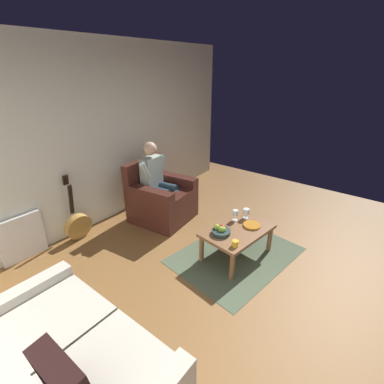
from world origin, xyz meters
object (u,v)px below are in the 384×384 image
Objects in this scene: coffee_table at (237,233)px; fruit_bowl at (221,231)px; wine_glass_far at (235,214)px; armchair at (161,199)px; person_seated at (158,179)px; guitar at (78,224)px; couch at (68,372)px; candle_jar at (235,243)px; wine_glass_near at (246,212)px; decorative_dish at (252,225)px.

fruit_bowl is at bearing -27.45° from coffee_table.
coffee_table is 6.53× the size of wine_glass_far.
armchair is 0.98× the size of coffee_table.
person_seated is 1.31× the size of guitar.
armchair is 1.00× the size of guitar.
couch is at bearing 1.40° from fruit_bowl.
person_seated is at bearing -105.28° from candle_jar.
candle_jar is at bearing 30.15° from wine_glass_far.
fruit_bowl is (0.22, -0.11, 0.10)m from coffee_table.
coffee_table is (0.12, 1.51, -0.34)m from person_seated.
coffee_table is at bearing 78.40° from person_seated.
wine_glass_near reaches higher than coffee_table.
wine_glass_near is 0.54m from fruit_bowl.
guitar is at bearing -66.51° from fruit_bowl.
candle_jar is at bearing 67.54° from person_seated.
couch is 2.07m from fruit_bowl.
person_seated is 1.29× the size of coffee_table.
person_seated is at bearing -87.81° from decorative_dish.
fruit_bowl reaches higher than decorative_dish.
person_seated is 1.38m from wine_glass_far.
person_seated reaches higher than fruit_bowl.
armchair is at bearing 90.00° from person_seated.
wine_glass_far reaches higher than candle_jar.
wine_glass_near is (-1.36, 1.95, 0.28)m from guitar.
couch is 1.62× the size of coffee_table.
armchair is 0.60× the size of couch.
person_seated is 5.36× the size of fruit_bowl.
decorative_dish is (-0.18, 0.11, 0.07)m from coffee_table.
wine_glass_far is 0.64× the size of fruit_bowl.
wine_glass_near reaches higher than candle_jar.
person_seated is 5.56× the size of decorative_dish.
couch is 2.61m from wine_glass_near.
armchair reaches higher than candle_jar.
couch is 7.03× the size of decorative_dish.
wine_glass_near is 0.62× the size of decorative_dish.
person_seated is 1.55m from coffee_table.
person_seated is (0.00, -0.04, 0.34)m from armchair.
person_seated reaches higher than couch.
guitar is (1.16, -0.49, -0.46)m from person_seated.
wine_glass_far is (0.14, -0.09, 0.01)m from wine_glass_near.
armchair is at bearing -105.78° from candle_jar.
guitar is at bearing -30.14° from person_seated.
couch reaches higher than fruit_bowl.
armchair is 1.34m from wine_glass_far.
couch is at bearing 57.28° from guitar.
guitar is 6.44× the size of wine_glass_far.
person_seated is 1.75m from candle_jar.
armchair is 1.41m from fruit_bowl.
wine_glass_far is 0.66× the size of decorative_dish.
coffee_table is at bearing -30.80° from decorative_dish.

